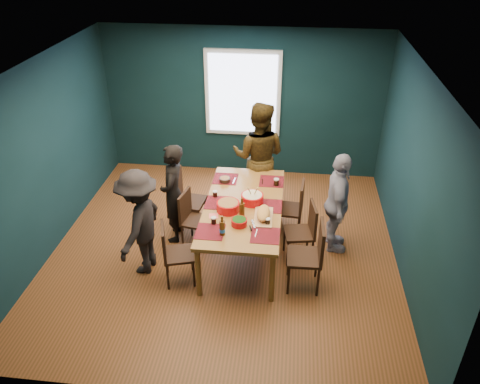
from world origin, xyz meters
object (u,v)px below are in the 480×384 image
object	(u,v)px
bowl_dumpling	(252,198)
cutting_board	(263,214)
chair_left_mid	(191,215)
person_back	(259,156)
bowl_herbs	(239,222)
chair_right_far	(295,205)
chair_right_near	(312,252)
dining_table	(243,209)
person_far_left	(173,194)
person_right	(337,204)
chair_left_near	(172,250)
chair_right_mid	(305,228)
person_near_left	(140,223)
bowl_salad	(228,206)
chair_left_far	(184,196)

from	to	relation	value
bowl_dumpling	cutting_board	xyz separation A→B (m)	(0.18, -0.37, -0.01)
chair_left_mid	person_back	xyz separation A→B (m)	(0.88, 1.21, 0.40)
bowl_herbs	chair_right_far	bearing A→B (deg)	54.93
chair_right_near	bowl_dumpling	distance (m)	1.14
chair_right_near	bowl_herbs	bearing A→B (deg)	170.21
dining_table	bowl_dumpling	size ratio (longest dim) A/B	6.80
dining_table	person_far_left	size ratio (longest dim) A/B	1.39
chair_right_far	person_right	xyz separation A→B (m)	(0.59, -0.28, 0.25)
chair_left_near	chair_right_mid	size ratio (longest dim) A/B	1.00
person_far_left	person_near_left	xyz separation A→B (m)	(-0.27, -0.77, -0.00)
chair_left_near	cutting_board	xyz separation A→B (m)	(1.16, 0.44, 0.36)
chair_right_mid	person_back	size ratio (longest dim) A/B	0.49
person_far_left	person_right	bearing A→B (deg)	87.05
chair_left_near	bowl_salad	xyz separation A→B (m)	(0.67, 0.57, 0.36)
chair_left_far	person_right	xyz separation A→B (m)	(2.29, -0.28, 0.20)
person_back	bowl_dumpling	distance (m)	1.25
dining_table	cutting_board	size ratio (longest dim) A/B	3.56
chair_left_far	chair_left_mid	bearing A→B (deg)	-57.40
chair_left_near	chair_right_mid	bearing A→B (deg)	5.48
bowl_dumpling	cutting_board	world-z (taller)	bowl_dumpling
chair_left_mid	chair_left_far	bearing A→B (deg)	127.43
bowl_salad	chair_right_near	bearing A→B (deg)	-22.14
chair_right_mid	chair_right_near	world-z (taller)	chair_right_near
dining_table	chair_right_mid	world-z (taller)	chair_right_mid
chair_left_far	person_near_left	world-z (taller)	person_near_left
dining_table	bowl_salad	xyz separation A→B (m)	(-0.19, -0.17, 0.15)
chair_left_near	chair_left_far	bearing A→B (deg)	79.20
chair_right_mid	bowl_dumpling	distance (m)	0.85
chair_left_near	person_near_left	distance (m)	0.57
chair_left_mid	person_far_left	xyz separation A→B (m)	(-0.29, 0.14, 0.26)
chair_left_mid	chair_right_far	distance (m)	1.56
chair_right_far	chair_right_mid	bearing A→B (deg)	-69.97
person_near_left	cutting_board	world-z (taller)	person_near_left
person_right	cutting_board	xyz separation A→B (m)	(-1.01, -0.54, 0.10)
person_far_left	chair_left_near	bearing A→B (deg)	8.64
bowl_dumpling	chair_right_near	bearing A→B (deg)	-40.19
chair_right_near	cutting_board	bearing A→B (deg)	151.11
person_far_left	person_back	world-z (taller)	person_back
person_far_left	cutting_board	size ratio (longest dim) A/B	2.57
chair_left_near	person_back	size ratio (longest dim) A/B	0.49
chair_left_mid	bowl_herbs	distance (m)	1.04
chair_left_near	bowl_salad	bearing A→B (deg)	24.14
person_far_left	bowl_dumpling	world-z (taller)	person_far_left
chair_right_far	bowl_herbs	size ratio (longest dim) A/B	4.26
chair_right_mid	bowl_herbs	size ratio (longest dim) A/B	4.22
bowl_salad	chair_left_near	bearing A→B (deg)	-139.50
chair_left_far	chair_right_far	size ratio (longest dim) A/B	1.09
person_far_left	cutting_board	world-z (taller)	person_far_left
dining_table	bowl_salad	bearing A→B (deg)	-138.09
chair_right_mid	person_back	distance (m)	1.61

